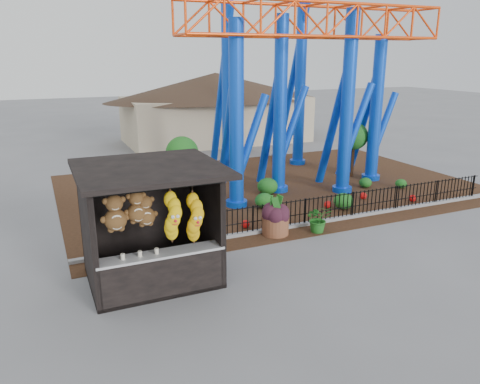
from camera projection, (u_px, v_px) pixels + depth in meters
name	position (u px, v px, depth m)	size (l,w,h in m)	color
ground	(274.00, 276.00, 12.57)	(120.00, 120.00, 0.00)	slate
mulch_bed	(270.00, 186.00, 21.14)	(18.00, 12.00, 0.02)	#331E11
curb	(334.00, 219.00, 16.74)	(18.00, 0.18, 0.12)	gray
prize_booth	(151.00, 228.00, 11.76)	(3.50, 3.40, 3.12)	black
picket_fence	(355.00, 205.00, 16.96)	(12.20, 0.06, 1.00)	black
roller_coaster	(293.00, 37.00, 19.97)	(11.00, 6.37, 10.82)	blue
terracotta_planter	(275.00, 226.00, 15.43)	(0.88, 0.88, 0.61)	brown
planter_foliage	(276.00, 208.00, 15.25)	(0.70, 0.70, 0.64)	#30131F
potted_plant	(319.00, 219.00, 15.59)	(0.85, 0.74, 0.95)	#1D5E1B
landscaping	(307.00, 193.00, 19.09)	(8.82, 3.91, 0.70)	#1B581A
pavilion	(216.00, 96.00, 31.60)	(15.00, 15.00, 4.80)	#BFAD8C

